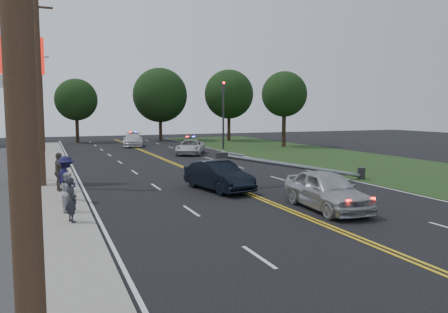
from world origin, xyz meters
name	(u,v)px	position (x,y,z in m)	size (l,w,h in m)	color
ground	(327,226)	(0.00, 0.00, 0.00)	(120.00, 120.00, 0.00)	black
sidewalk	(61,192)	(-8.40, 10.00, 0.06)	(1.80, 70.00, 0.12)	gray
grass_verge	(406,170)	(13.50, 10.00, 0.01)	(12.00, 80.00, 0.01)	#193313
centerline_yellow	(221,182)	(0.00, 10.00, 0.01)	(0.36, 80.00, 0.00)	gold
pylon_sign	(13,74)	(-10.50, 14.00, 6.00)	(3.20, 0.35, 8.00)	gray
traffic_signal	(223,109)	(8.30, 30.00, 4.21)	(0.28, 0.41, 7.05)	#2D2D30
fallen_streetlight	(305,167)	(4.19, 8.00, 0.92)	(9.36, 0.44, 1.91)	#2D2D30
utility_pole_mid	(39,90)	(-9.20, 12.00, 5.08)	(1.60, 0.28, 10.00)	#382619
utility_pole_far	(42,100)	(-9.20, 34.00, 5.08)	(1.60, 0.28, 10.00)	#382619
tree_6	(76,100)	(-5.26, 45.69, 5.38)	(5.26, 5.26, 8.03)	black
tree_7	(160,95)	(5.43, 45.45, 6.08)	(7.27, 7.27, 9.73)	black
tree_8	(229,94)	(13.88, 41.68, 6.20)	(6.53, 6.53, 9.47)	black
tree_9	(284,94)	(15.65, 30.12, 5.82)	(5.03, 5.03, 8.36)	black
crashed_sedan	(218,176)	(-1.01, 7.85, 0.74)	(1.57, 4.50, 1.48)	black
waiting_sedan	(327,190)	(1.50, 2.19, 0.80)	(1.89, 4.69, 1.60)	#AAAEB2
emergency_a	(191,147)	(3.35, 25.89, 0.68)	(2.24, 4.86, 1.35)	silver
emergency_b	(133,140)	(0.13, 36.94, 0.75)	(2.10, 5.17, 1.50)	silver
bystander_a	(71,200)	(-8.26, 3.49, 0.92)	(0.58, 0.38, 1.60)	#24252B
bystander_b	(69,192)	(-8.27, 5.26, 0.89)	(0.75, 0.58, 1.54)	#B3B3B8
bystander_c	(66,178)	(-8.24, 7.69, 1.09)	(1.25, 0.72, 1.93)	#1C1A43
bystander_d	(59,172)	(-8.46, 10.00, 1.07)	(1.11, 0.46, 1.89)	#5B5149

